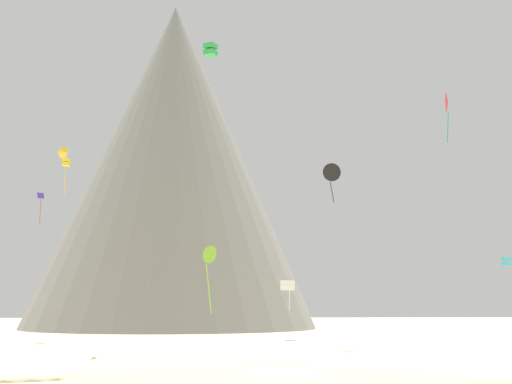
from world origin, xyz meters
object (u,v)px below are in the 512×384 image
(kite_cyan_low, at_px, (506,261))
(bush_near_left, at_px, (8,355))
(kite_yellow_mid, at_px, (66,162))
(kite_red_mid, at_px, (447,103))
(kite_lime_low, at_px, (211,256))
(bush_low_patch, at_px, (192,363))
(kite_indigo_mid, at_px, (40,201))
(kite_green_high, at_px, (210,50))
(kite_white_low, at_px, (288,285))
(rock_massif, at_px, (174,180))
(bush_far_left, at_px, (94,364))
(kite_black_mid, at_px, (331,173))
(kite_gold_mid, at_px, (64,153))

(kite_cyan_low, bearing_deg, bush_near_left, -166.38)
(kite_yellow_mid, relative_size, kite_cyan_low, 1.35)
(bush_near_left, xyz_separation_m, kite_red_mid, (39.46, 8.45, 23.87))
(kite_lime_low, bearing_deg, kite_red_mid, -118.41)
(bush_low_patch, relative_size, kite_indigo_mid, 0.63)
(kite_green_high, bearing_deg, kite_indigo_mid, -104.49)
(kite_lime_low, xyz_separation_m, kite_white_low, (10.19, 34.22, -1.49))
(rock_massif, height_order, kite_indigo_mid, rock_massif)
(bush_far_left, relative_size, kite_cyan_low, 3.22)
(bush_low_patch, distance_m, rock_massif, 90.28)
(kite_black_mid, relative_size, kite_red_mid, 0.84)
(rock_massif, bearing_deg, bush_low_patch, -86.32)
(bush_far_left, height_order, kite_gold_mid, kite_gold_mid)
(kite_gold_mid, bearing_deg, kite_cyan_low, -71.37)
(bush_far_left, relative_size, kite_lime_low, 0.48)
(kite_cyan_low, bearing_deg, bush_low_patch, -146.78)
(bush_low_patch, xyz_separation_m, kite_yellow_mid, (-17.84, 44.59, 22.58))
(kite_green_high, xyz_separation_m, kite_black_mid, (13.46, 6.47, -11.40))
(kite_green_high, bearing_deg, kite_red_mid, 115.58)
(bush_low_patch, relative_size, kite_green_high, 1.69)
(kite_green_high, distance_m, kite_lime_low, 24.73)
(kite_cyan_low, xyz_separation_m, kite_white_low, (-19.91, 21.68, -1.91))
(kite_gold_mid, bearing_deg, kite_yellow_mid, 46.59)
(bush_far_left, bearing_deg, kite_indigo_mid, 108.30)
(kite_black_mid, relative_size, kite_indigo_mid, 1.06)
(bush_near_left, xyz_separation_m, kite_cyan_low, (46.06, 11.71, 8.29))
(bush_low_patch, relative_size, kite_lime_low, 0.47)
(kite_lime_low, distance_m, kite_black_mid, 24.73)
(bush_low_patch, xyz_separation_m, kite_green_high, (1.08, 20.11, 29.65))
(kite_gold_mid, relative_size, kite_black_mid, 1.37)
(bush_low_patch, relative_size, bush_far_left, 0.97)
(kite_cyan_low, height_order, kite_white_low, kite_cyan_low)
(kite_indigo_mid, bearing_deg, kite_green_high, 139.06)
(bush_low_patch, relative_size, kite_black_mid, 0.59)
(kite_cyan_low, bearing_deg, kite_gold_mid, 160.12)
(kite_green_high, relative_size, kite_white_low, 0.39)
(kite_white_low, bearing_deg, kite_yellow_mid, 119.43)
(kite_yellow_mid, bearing_deg, kite_black_mid, 55.11)
(kite_gold_mid, bearing_deg, rock_massif, 24.63)
(kite_indigo_mid, bearing_deg, kite_cyan_low, 162.61)
(rock_massif, height_order, kite_black_mid, rock_massif)
(rock_massif, xyz_separation_m, kite_cyan_low, (36.88, -64.77, -19.25))
(bush_far_left, bearing_deg, kite_lime_low, 45.57)
(bush_near_left, relative_size, kite_cyan_low, 1.46)
(kite_green_high, distance_m, kite_red_mid, 24.50)
(kite_lime_low, xyz_separation_m, kite_black_mid, (13.28, 18.07, 10.43))
(kite_indigo_mid, bearing_deg, bush_near_left, 104.56)
(bush_low_patch, bearing_deg, kite_red_mid, 35.67)
(rock_massif, xyz_separation_m, kite_indigo_mid, (-14.85, -43.74, -10.51))
(bush_low_patch, bearing_deg, bush_far_left, 175.89)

